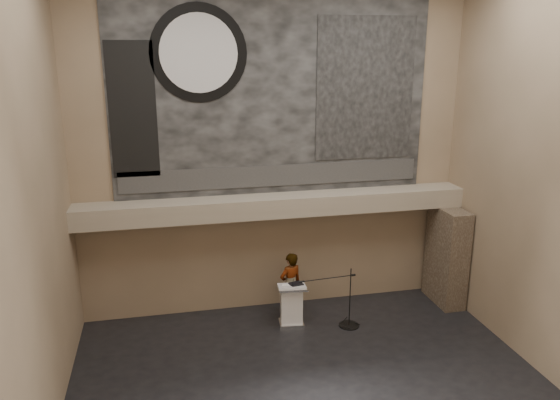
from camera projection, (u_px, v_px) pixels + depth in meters
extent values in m
plane|color=black|center=(313.00, 389.00, 11.34)|extent=(10.00, 10.00, 0.00)
cube|color=#7D684F|center=(273.00, 152.00, 13.93)|extent=(10.00, 0.02, 8.50)
cube|color=#7D684F|center=(411.00, 277.00, 6.42)|extent=(10.00, 0.02, 8.50)
cube|color=#7D684F|center=(30.00, 208.00, 9.14)|extent=(0.02, 8.00, 8.50)
cube|color=#7D684F|center=(551.00, 178.00, 11.21)|extent=(0.02, 8.00, 8.50)
cube|color=gray|center=(277.00, 205.00, 13.91)|extent=(10.00, 0.80, 0.50)
cylinder|color=#B2893D|center=(214.00, 220.00, 13.61)|extent=(0.04, 0.04, 0.06)
cylinder|color=#B2893D|center=(348.00, 212.00, 14.33)|extent=(0.04, 0.04, 0.06)
cube|color=black|center=(273.00, 95.00, 13.51)|extent=(8.00, 0.05, 5.00)
cube|color=#2E2E2E|center=(274.00, 176.00, 14.03)|extent=(7.76, 0.02, 0.55)
cylinder|color=black|center=(199.00, 53.00, 12.82)|extent=(2.30, 0.02, 2.30)
cylinder|color=silver|center=(199.00, 53.00, 12.80)|extent=(1.84, 0.02, 1.84)
cube|color=black|center=(365.00, 89.00, 13.94)|extent=(2.60, 0.02, 3.60)
cube|color=black|center=(133.00, 111.00, 12.85)|extent=(1.10, 0.02, 3.20)
cube|color=#413428|center=(446.00, 256.00, 14.89)|extent=(0.60, 1.40, 2.70)
cube|color=silver|center=(291.00, 323.00, 13.94)|extent=(0.67, 0.53, 0.08)
cube|color=white|center=(291.00, 305.00, 13.80)|extent=(0.58, 0.43, 0.96)
cube|color=white|center=(292.00, 286.00, 13.64)|extent=(0.74, 0.57, 0.13)
cube|color=black|center=(296.00, 284.00, 13.67)|extent=(0.37, 0.32, 0.04)
cube|color=white|center=(286.00, 286.00, 13.57)|extent=(0.28, 0.33, 0.00)
imported|color=silver|center=(290.00, 285.00, 14.19)|extent=(0.75, 0.62, 1.75)
cylinder|color=black|center=(349.00, 325.00, 13.89)|extent=(0.52, 0.52, 0.02)
cylinder|color=black|center=(350.00, 298.00, 13.68)|extent=(0.03, 0.03, 1.57)
cylinder|color=black|center=(326.00, 279.00, 13.34)|extent=(1.44, 0.13, 0.02)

